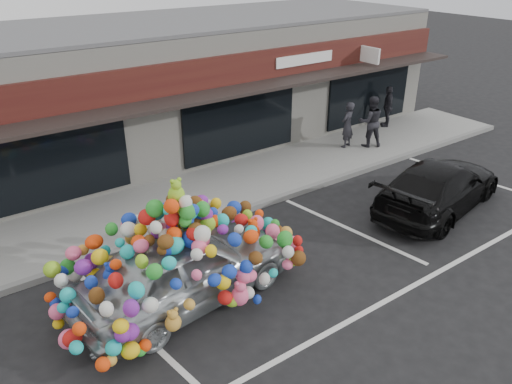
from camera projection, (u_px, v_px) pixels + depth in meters
ground at (267, 270)px, 11.16m from camera, size 90.00×90.00×0.00m
shop_building at (114, 94)px, 16.36m from camera, size 24.00×7.20×4.31m
sidewalk at (182, 200)px, 14.05m from camera, size 26.00×3.00×0.15m
kerb at (209, 222)px, 12.95m from camera, size 26.00×0.18×0.16m
parking_stripe_left at (128, 321)px, 9.64m from camera, size 0.73×4.37×0.01m
parking_stripe_mid at (349, 229)px, 12.77m from camera, size 0.73×4.37×0.01m
parking_stripe_right at (473, 178)px, 15.59m from camera, size 0.73×4.37×0.01m
lane_line at (407, 289)px, 10.53m from camera, size 14.00×0.12×0.01m
toy_car at (183, 261)px, 9.80m from camera, size 3.27×5.03×2.81m
black_sedan at (439, 186)px, 13.48m from camera, size 2.79×5.01×1.37m
pedestrian_a at (347, 125)px, 17.28m from camera, size 0.68×0.55×1.61m
pedestrian_b at (371, 121)px, 17.31m from camera, size 1.09×1.01×1.79m
pedestrian_c at (388, 106)px, 19.32m from camera, size 0.95×0.90×1.58m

